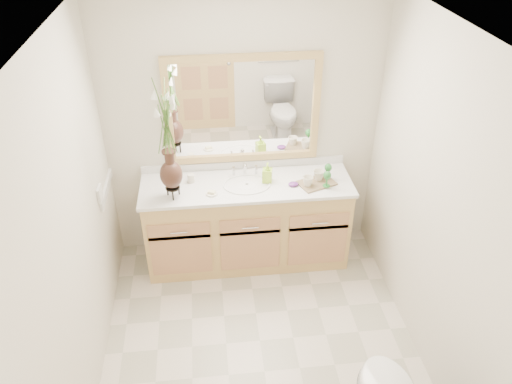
{
  "coord_description": "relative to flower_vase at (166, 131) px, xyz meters",
  "views": [
    {
      "loc": [
        -0.32,
        -2.62,
        3.15
      ],
      "look_at": [
        0.04,
        0.65,
        0.98
      ],
      "focal_mm": 35.0,
      "sensor_mm": 36.0,
      "label": 1
    }
  ],
  "objects": [
    {
      "name": "wall_left",
      "position": [
        -0.57,
        -0.89,
        -0.24
      ],
      "size": [
        0.02,
        2.6,
        2.4
      ],
      "primitive_type": "cube",
      "color": "beige",
      "rests_on": "floor"
    },
    {
      "name": "mirror",
      "position": [
        0.63,
        0.39,
        -0.03
      ],
      "size": [
        1.32,
        0.04,
        0.97
      ],
      "color": "white",
      "rests_on": "wall_back"
    },
    {
      "name": "goblet_back",
      "position": [
        1.34,
        0.12,
        -0.5
      ],
      "size": [
        0.06,
        0.06,
        0.14
      ],
      "color": "#297B30",
      "rests_on": "tray"
    },
    {
      "name": "counter",
      "position": [
        0.63,
        0.13,
        -0.62
      ],
      "size": [
        1.84,
        0.57,
        0.03
      ],
      "primitive_type": "cube",
      "color": "white",
      "rests_on": "vanity"
    },
    {
      "name": "mug_left",
      "position": [
        1.14,
        0.02,
        -0.55
      ],
      "size": [
        0.11,
        0.11,
        0.09
      ],
      "primitive_type": "imported",
      "rotation": [
        0.0,
        0.0,
        -0.26
      ],
      "color": "silver",
      "rests_on": "tray"
    },
    {
      "name": "ceiling",
      "position": [
        0.63,
        -0.89,
        0.96
      ],
      "size": [
        2.4,
        2.6,
        0.02
      ],
      "primitive_type": "cube",
      "color": "white",
      "rests_on": "wall_back"
    },
    {
      "name": "soap_dish",
      "position": [
        0.32,
        -0.0,
        -0.6
      ],
      "size": [
        0.1,
        0.1,
        0.03
      ],
      "color": "silver",
      "rests_on": "counter"
    },
    {
      "name": "tumbler",
      "position": [
        0.15,
        0.21,
        -0.57
      ],
      "size": [
        0.06,
        0.06,
        0.08
      ],
      "primitive_type": "cylinder",
      "color": "silver",
      "rests_on": "counter"
    },
    {
      "name": "purple_dish",
      "position": [
        1.02,
        0.05,
        -0.59
      ],
      "size": [
        0.1,
        0.08,
        0.03
      ],
      "primitive_type": "ellipsoid",
      "rotation": [
        0.0,
        0.0,
        0.13
      ],
      "color": "#62287A",
      "rests_on": "counter"
    },
    {
      "name": "wall_right",
      "position": [
        1.83,
        -0.89,
        -0.24
      ],
      "size": [
        0.02,
        2.6,
        2.4
      ],
      "primitive_type": "cube",
      "color": "beige",
      "rests_on": "floor"
    },
    {
      "name": "mug_right",
      "position": [
        1.25,
        0.1,
        -0.54
      ],
      "size": [
        0.12,
        0.11,
        0.1
      ],
      "primitive_type": "imported",
      "rotation": [
        0.0,
        0.0,
        0.24
      ],
      "color": "silver",
      "rests_on": "tray"
    },
    {
      "name": "wall_back",
      "position": [
        0.63,
        0.41,
        -0.24
      ],
      "size": [
        2.4,
        0.02,
        2.4
      ],
      "primitive_type": "cube",
      "color": "beige",
      "rests_on": "floor"
    },
    {
      "name": "soap_bottle",
      "position": [
        0.81,
        0.15,
        -0.53
      ],
      "size": [
        0.09,
        0.09,
        0.16
      ],
      "primitive_type": "imported",
      "rotation": [
        0.0,
        0.0,
        -0.24
      ],
      "color": "#A5D832",
      "rests_on": "counter"
    },
    {
      "name": "floor",
      "position": [
        0.63,
        -0.89,
        -1.44
      ],
      "size": [
        2.6,
        2.6,
        0.0
      ],
      "primitive_type": "plane",
      "color": "beige",
      "rests_on": "ground"
    },
    {
      "name": "switch_plate",
      "position": [
        -0.56,
        -0.12,
        -0.46
      ],
      "size": [
        0.02,
        0.12,
        0.12
      ],
      "primitive_type": "cube",
      "color": "white",
      "rests_on": "wall_left"
    },
    {
      "name": "vanity",
      "position": [
        0.63,
        0.13,
        -1.04
      ],
      "size": [
        1.8,
        0.55,
        0.8
      ],
      "color": "tan",
      "rests_on": "floor"
    },
    {
      "name": "flower_vase",
      "position": [
        0.0,
        0.0,
        0.0
      ],
      "size": [
        0.22,
        0.22,
        0.89
      ],
      "rotation": [
        0.0,
        0.0,
        0.36
      ],
      "color": "black",
      "rests_on": "counter"
    },
    {
      "name": "goblet_front",
      "position": [
        1.3,
        -0.01,
        -0.49
      ],
      "size": [
        0.07,
        0.07,
        0.15
      ],
      "color": "#297B30",
      "rests_on": "tray"
    },
    {
      "name": "sink",
      "position": [
        0.63,
        0.11,
        -0.66
      ],
      "size": [
        0.38,
        0.34,
        0.23
      ],
      "color": "white",
      "rests_on": "counter"
    },
    {
      "name": "tray",
      "position": [
        1.23,
        0.06,
        -0.6
      ],
      "size": [
        0.36,
        0.3,
        0.02
      ],
      "primitive_type": "cube",
      "rotation": [
        0.0,
        0.0,
        0.37
      ],
      "color": "brown",
      "rests_on": "counter"
    }
  ]
}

